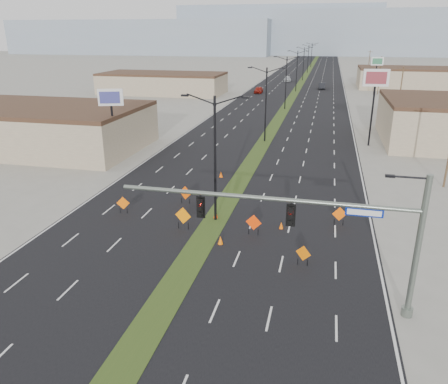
% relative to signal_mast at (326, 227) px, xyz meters
% --- Properties ---
extents(ground, '(600.00, 600.00, 0.00)m').
position_rel_signal_mast_xyz_m(ground, '(-8.56, -2.00, -4.79)').
color(ground, gray).
rests_on(ground, ground).
extents(road_surface, '(25.00, 400.00, 0.02)m').
position_rel_signal_mast_xyz_m(road_surface, '(-8.56, 98.00, -4.79)').
color(road_surface, black).
rests_on(road_surface, ground).
extents(median_strip, '(2.00, 400.00, 0.04)m').
position_rel_signal_mast_xyz_m(median_strip, '(-8.56, 98.00, -4.79)').
color(median_strip, '#2F481A').
rests_on(median_strip, ground).
extents(building_sw_far, '(30.00, 14.00, 4.50)m').
position_rel_signal_mast_xyz_m(building_sw_far, '(-40.56, 83.00, -2.54)').
color(building_sw_far, tan).
rests_on(building_sw_far, ground).
extents(building_se_far, '(44.00, 16.00, 5.00)m').
position_rel_signal_mast_xyz_m(building_se_far, '(29.44, 108.00, -2.29)').
color(building_se_far, tan).
rests_on(building_se_far, ground).
extents(mesa_west, '(180.00, 50.00, 22.00)m').
position_rel_signal_mast_xyz_m(mesa_west, '(-128.56, 278.00, 6.21)').
color(mesa_west, '#8897A9').
rests_on(mesa_west, ground).
extents(mesa_center, '(220.00, 50.00, 28.00)m').
position_rel_signal_mast_xyz_m(mesa_center, '(31.44, 298.00, 9.21)').
color(mesa_center, '#8897A9').
rests_on(mesa_center, ground).
extents(mesa_backdrop, '(140.00, 50.00, 32.00)m').
position_rel_signal_mast_xyz_m(mesa_backdrop, '(-38.56, 318.00, 11.21)').
color(mesa_backdrop, '#8897A9').
rests_on(mesa_backdrop, ground).
extents(signal_mast, '(16.30, 0.60, 8.00)m').
position_rel_signal_mast_xyz_m(signal_mast, '(0.00, 0.00, 0.00)').
color(signal_mast, slate).
rests_on(signal_mast, ground).
extents(streetlight_0, '(5.15, 0.24, 10.02)m').
position_rel_signal_mast_xyz_m(streetlight_0, '(-8.56, 10.00, 0.63)').
color(streetlight_0, black).
rests_on(streetlight_0, ground).
extents(streetlight_1, '(5.15, 0.24, 10.02)m').
position_rel_signal_mast_xyz_m(streetlight_1, '(-8.56, 38.00, 0.63)').
color(streetlight_1, black).
rests_on(streetlight_1, ground).
extents(streetlight_2, '(5.15, 0.24, 10.02)m').
position_rel_signal_mast_xyz_m(streetlight_2, '(-8.56, 66.00, 0.63)').
color(streetlight_2, black).
rests_on(streetlight_2, ground).
extents(streetlight_3, '(5.15, 0.24, 10.02)m').
position_rel_signal_mast_xyz_m(streetlight_3, '(-8.56, 94.00, 0.63)').
color(streetlight_3, black).
rests_on(streetlight_3, ground).
extents(streetlight_4, '(5.15, 0.24, 10.02)m').
position_rel_signal_mast_xyz_m(streetlight_4, '(-8.56, 122.00, 0.63)').
color(streetlight_4, black).
rests_on(streetlight_4, ground).
extents(streetlight_5, '(5.15, 0.24, 10.02)m').
position_rel_signal_mast_xyz_m(streetlight_5, '(-8.56, 150.00, 0.63)').
color(streetlight_5, black).
rests_on(streetlight_5, ground).
extents(streetlight_6, '(5.15, 0.24, 10.02)m').
position_rel_signal_mast_xyz_m(streetlight_6, '(-8.56, 178.00, 0.63)').
color(streetlight_6, black).
rests_on(streetlight_6, ground).
extents(utility_pole_1, '(1.60, 0.20, 9.00)m').
position_rel_signal_mast_xyz_m(utility_pole_1, '(11.44, 58.00, -0.12)').
color(utility_pole_1, '#4C3823').
rests_on(utility_pole_1, ground).
extents(utility_pole_2, '(1.60, 0.20, 9.00)m').
position_rel_signal_mast_xyz_m(utility_pole_2, '(11.44, 93.00, -0.12)').
color(utility_pole_2, '#4C3823').
rests_on(utility_pole_2, ground).
extents(utility_pole_3, '(1.60, 0.20, 9.00)m').
position_rel_signal_mast_xyz_m(utility_pole_3, '(11.44, 128.00, -0.12)').
color(utility_pole_3, '#4C3823').
rests_on(utility_pole_3, ground).
extents(car_left, '(1.89, 4.63, 1.57)m').
position_rel_signal_mast_xyz_m(car_left, '(-17.40, 88.80, -4.01)').
color(car_left, maroon).
rests_on(car_left, ground).
extents(car_mid, '(1.84, 4.79, 1.56)m').
position_rel_signal_mast_xyz_m(car_mid, '(-2.17, 100.80, -4.01)').
color(car_mid, black).
rests_on(car_mid, ground).
extents(car_far, '(2.60, 5.20, 1.45)m').
position_rel_signal_mast_xyz_m(car_far, '(-12.94, 117.77, -4.07)').
color(car_far, '#A9AEB2').
rests_on(car_far, ground).
extents(construction_sign_0, '(1.09, 0.27, 1.47)m').
position_rel_signal_mast_xyz_m(construction_sign_0, '(-16.47, 9.61, -3.93)').
color(construction_sign_0, '#FF6705').
rests_on(construction_sign_0, ground).
extents(construction_sign_1, '(1.35, 0.29, 1.82)m').
position_rel_signal_mast_xyz_m(construction_sign_1, '(-10.56, 7.76, -3.72)').
color(construction_sign_1, orange).
rests_on(construction_sign_1, ground).
extents(construction_sign_2, '(1.19, 0.41, 1.65)m').
position_rel_signal_mast_xyz_m(construction_sign_2, '(-12.05, 12.90, -3.82)').
color(construction_sign_2, '#F05005').
rests_on(construction_sign_2, ground).
extents(construction_sign_3, '(1.22, 0.22, 1.63)m').
position_rel_signal_mast_xyz_m(construction_sign_3, '(-5.09, 8.00, -3.83)').
color(construction_sign_3, '#FF3C05').
rests_on(construction_sign_3, ground).
extents(construction_sign_4, '(1.00, 0.47, 1.43)m').
position_rel_signal_mast_xyz_m(construction_sign_4, '(-1.18, 4.18, -3.96)').
color(construction_sign_4, '#DA6304').
rests_on(construction_sign_4, ground).
extents(construction_sign_5, '(1.14, 0.26, 1.53)m').
position_rel_signal_mast_xyz_m(construction_sign_5, '(1.20, 11.28, -3.89)').
color(construction_sign_5, '#FF5B05').
rests_on(construction_sign_5, ground).
extents(cone_0, '(0.49, 0.49, 0.64)m').
position_rel_signal_mast_xyz_m(cone_0, '(-8.63, 10.35, -4.47)').
color(cone_0, '#F83905').
rests_on(cone_0, ground).
extents(cone_1, '(0.45, 0.45, 0.65)m').
position_rel_signal_mast_xyz_m(cone_1, '(-7.15, 5.91, -4.47)').
color(cone_1, '#F16605').
rests_on(cone_1, ground).
extents(cone_2, '(0.37, 0.37, 0.57)m').
position_rel_signal_mast_xyz_m(cone_2, '(-3.16, 9.54, -4.51)').
color(cone_2, '#F15C05').
rests_on(cone_2, ground).
extents(cone_3, '(0.42, 0.42, 0.66)m').
position_rel_signal_mast_xyz_m(cone_3, '(-10.74, 20.93, -4.46)').
color(cone_3, '#FF5905').
rests_on(cone_3, ground).
extents(pole_sign_west, '(2.73, 1.23, 8.50)m').
position_rel_signal_mast_xyz_m(pole_sign_west, '(-24.00, 23.46, 2.08)').
color(pole_sign_west, black).
rests_on(pole_sign_west, ground).
extents(pole_sign_east_near, '(3.28, 0.73, 9.99)m').
position_rel_signal_mast_xyz_m(pole_sign_east_near, '(5.44, 38.86, 3.39)').
color(pole_sign_east_near, black).
rests_on(pole_sign_east_near, ground).
extents(pole_sign_east_far, '(2.89, 0.60, 8.80)m').
position_rel_signal_mast_xyz_m(pole_sign_east_far, '(10.49, 92.54, 2.34)').
color(pole_sign_east_far, black).
rests_on(pole_sign_east_far, ground).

